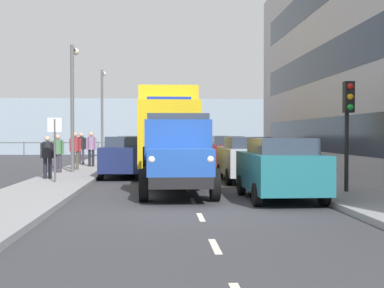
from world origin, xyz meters
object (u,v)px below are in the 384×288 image
car_red_oppositeside_1 (133,151)px  pedestrian_near_railing (58,150)px  truck_vintage_blue (178,156)px  car_black_kerbside_3 (213,149)px  car_navy_oppositeside_0 (124,156)px  pedestrian_with_bag (75,147)px  pedestrian_strolling (48,154)px  lamp_post_promenade (73,95)px  street_sign (55,138)px  car_teal_kerbside_near (280,168)px  car_maroon_kerbside_2 (226,153)px  pedestrian_by_lamp (91,146)px  pedestrian_in_dark_coat (81,146)px  traffic_light_near (348,112)px  lamp_post_far (102,106)px  car_silver_kerbside_1 (246,158)px  lorry_cargo_yellow (168,129)px

car_red_oppositeside_1 → pedestrian_near_railing: (2.93, 5.86, 0.23)m
truck_vintage_blue → car_black_kerbside_3: truck_vintage_blue is taller
car_navy_oppositeside_0 → pedestrian_with_bag: (2.47, -2.52, 0.30)m
pedestrian_strolling → lamp_post_promenade: size_ratio=0.29×
lamp_post_promenade → street_sign: bearing=92.3°
car_teal_kerbside_near → pedestrian_near_railing: 11.47m
car_maroon_kerbside_2 → lamp_post_promenade: size_ratio=0.73×
pedestrian_by_lamp → pedestrian_in_dark_coat: pedestrian_by_lamp is taller
truck_vintage_blue → lamp_post_promenade: 9.13m
car_navy_oppositeside_0 → car_red_oppositeside_1: bearing=-90.0°
car_black_kerbside_3 → pedestrian_strolling: 13.98m
pedestrian_with_bag → lamp_post_promenade: 2.71m
car_maroon_kerbside_2 → street_sign: 10.07m
pedestrian_with_bag → traffic_light_near: (-9.44, 9.65, 1.28)m
car_teal_kerbside_near → car_navy_oppositeside_0: 9.09m
car_red_oppositeside_1 → lamp_post_far: bearing=-67.3°
pedestrian_in_dark_coat → car_red_oppositeside_1: bearing=176.6°
car_black_kerbside_3 → traffic_light_near: 16.89m
pedestrian_with_bag → car_maroon_kerbside_2: bearing=-171.4°
pedestrian_by_lamp → pedestrian_in_dark_coat: (0.81, -1.97, -0.02)m
car_maroon_kerbside_2 → lamp_post_far: 11.41m
lamp_post_promenade → car_silver_kerbside_1: bearing=153.7°
lorry_cargo_yellow → pedestrian_with_bag: lorry_cargo_yellow is taller
car_maroon_kerbside_2 → pedestrian_by_lamp: size_ratio=2.31×
car_navy_oppositeside_0 → lamp_post_far: lamp_post_far is taller
car_black_kerbside_3 → pedestrian_near_railing: 11.72m
car_teal_kerbside_near → car_navy_oppositeside_0: bearing=-58.0°
car_silver_kerbside_1 → pedestrian_with_bag: size_ratio=2.34×
pedestrian_near_railing → pedestrian_by_lamp: bearing=-102.3°
pedestrian_near_railing → lamp_post_promenade: (-0.59, -0.41, 2.42)m
truck_vintage_blue → car_navy_oppositeside_0: size_ratio=1.32×
car_silver_kerbside_1 → car_black_kerbside_3: 11.91m
car_navy_oppositeside_0 → pedestrian_in_dark_coat: pedestrian_in_dark_coat is taller
lamp_post_promenade → pedestrian_in_dark_coat: bearing=-84.8°
car_silver_kerbside_1 → truck_vintage_blue: bearing=56.0°
pedestrian_with_bag → street_sign: street_sign is taller
lorry_cargo_yellow → pedestrian_in_dark_coat: lorry_cargo_yellow is taller
car_black_kerbside_3 → lamp_post_far: bearing=-19.6°
car_maroon_kerbside_2 → traffic_light_near: traffic_light_near is taller
car_navy_oppositeside_0 → traffic_light_near: size_ratio=1.34×
pedestrian_by_lamp → car_maroon_kerbside_2: bearing=170.1°
pedestrian_by_lamp → car_red_oppositeside_1: bearing=-138.5°
pedestrian_near_railing → car_black_kerbside_3: bearing=-131.4°
pedestrian_in_dark_coat → car_teal_kerbside_near: bearing=117.9°
traffic_light_near → street_sign: (9.11, -3.53, -0.79)m
car_red_oppositeside_1 → street_sign: street_sign is taller
lorry_cargo_yellow → car_black_kerbside_3: (-2.95, -8.24, -1.18)m
pedestrian_by_lamp → pedestrian_strolling: bearing=84.6°
car_black_kerbside_3 → street_sign: size_ratio=1.89×
car_black_kerbside_3 → pedestrian_by_lamp: size_ratio=2.38×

